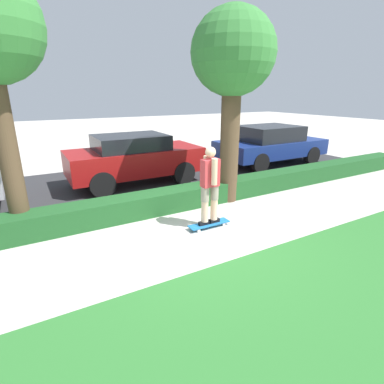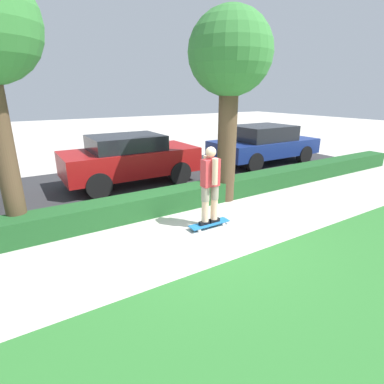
% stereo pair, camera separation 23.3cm
% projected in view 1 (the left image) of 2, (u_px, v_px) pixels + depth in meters
% --- Properties ---
extents(ground_plane, '(60.00, 60.00, 0.00)m').
position_uv_depth(ground_plane, '(200.00, 237.00, 5.83)').
color(ground_plane, '#BCB7AD').
extents(grass_lawn_strip, '(18.42, 4.00, 0.01)m').
position_uv_depth(grass_lawn_strip, '(338.00, 343.00, 3.35)').
color(grass_lawn_strip, '#2D702D').
rests_on(grass_lawn_strip, ground_plane).
extents(street_asphalt, '(18.42, 5.00, 0.01)m').
position_uv_depth(street_asphalt, '(131.00, 183.00, 9.30)').
color(street_asphalt, '#2D2D30').
rests_on(street_asphalt, ground_plane).
extents(hedge_row, '(18.42, 0.60, 0.49)m').
position_uv_depth(hedge_row, '(165.00, 201.00, 7.07)').
color(hedge_row, '#1E5123').
rests_on(hedge_row, ground_plane).
extents(skateboard, '(0.90, 0.24, 0.09)m').
position_uv_depth(skateboard, '(209.00, 224.00, 6.23)').
color(skateboard, '#1E6BAD').
rests_on(skateboard, ground_plane).
extents(skater_person, '(0.49, 0.41, 1.60)m').
position_uv_depth(skater_person, '(210.00, 184.00, 5.95)').
color(skater_person, black).
rests_on(skater_person, skateboard).
extents(tree_mid, '(1.94, 1.94, 4.51)m').
position_uv_depth(tree_mid, '(233.00, 60.00, 6.80)').
color(tree_mid, brown).
rests_on(tree_mid, ground_plane).
extents(parked_car_middle, '(3.96, 1.85, 1.49)m').
position_uv_depth(parked_car_middle, '(134.00, 158.00, 9.06)').
color(parked_car_middle, maroon).
rests_on(parked_car_middle, ground_plane).
extents(parked_car_rear, '(4.28, 2.06, 1.47)m').
position_uv_depth(parked_car_rear, '(270.00, 144.00, 11.67)').
color(parked_car_rear, navy).
rests_on(parked_car_rear, ground_plane).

